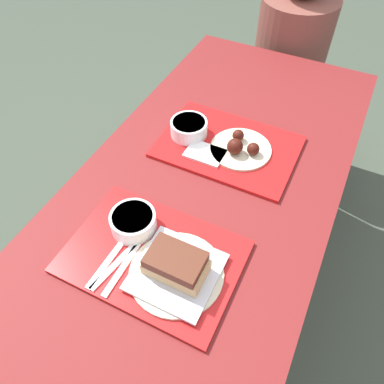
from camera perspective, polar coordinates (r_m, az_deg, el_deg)
The scene contains 15 objects.
ground_plane at distance 1.75m, azimuth -0.12°, elevation -17.70°, with size 12.00×12.00×0.00m, color #424C3D.
picnic_table at distance 1.17m, azimuth -0.17°, elevation -5.12°, with size 0.77×1.89×0.76m.
picnic_bench_far at distance 2.18m, azimuth 13.94°, elevation 13.46°, with size 0.73×0.28×0.45m.
tray_near at distance 1.00m, azimuth -5.98°, elevation -9.76°, with size 0.45×0.32×0.01m.
tray_far at distance 1.26m, azimuth 5.49°, elevation 6.93°, with size 0.45×0.32×0.01m.
bowl_coleslaw_near at distance 1.02m, azimuth -8.95°, elevation -4.40°, with size 0.12×0.12×0.05m.
brisket_sandwich_plate at distance 0.93m, azimuth -2.44°, elevation -11.50°, with size 0.24×0.24×0.08m.
plastic_fork_near at distance 0.99m, azimuth -11.63°, elevation -10.82°, with size 0.05×0.17×0.00m.
plastic_knife_near at distance 0.98m, azimuth -10.55°, elevation -11.35°, with size 0.02×0.17×0.00m.
plastic_spoon_near at distance 1.00m, azimuth -12.69°, elevation -10.29°, with size 0.02×0.17×0.00m.
condiment_packet at distance 1.01m, azimuth -2.70°, elevation -7.00°, with size 0.04×0.03×0.01m.
bowl_coleslaw_far at distance 1.27m, azimuth -0.47°, elevation 9.83°, with size 0.12×0.12×0.05m.
wings_plate_far at distance 1.23m, azimuth 7.39°, elevation 6.82°, with size 0.20×0.20×0.06m.
napkin_far at distance 1.22m, azimuth 2.02°, elevation 5.93°, with size 0.12×0.09×0.01m.
person_seated_across at distance 2.00m, azimuth 15.17°, elevation 21.74°, with size 0.35×0.35×0.67m.
Camera 1 is at (0.30, -0.60, 1.62)m, focal length 35.00 mm.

